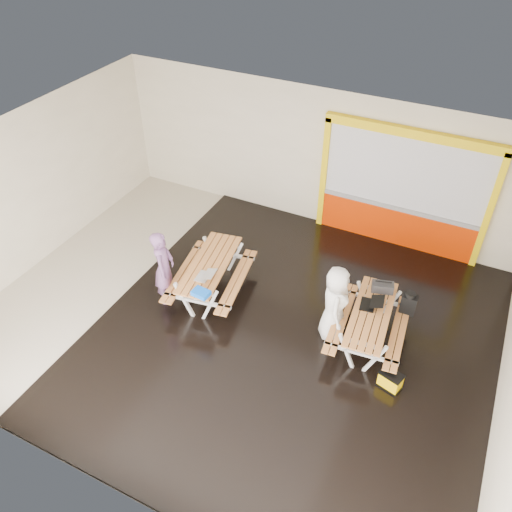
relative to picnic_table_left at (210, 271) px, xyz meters
The scene contains 14 objects.
room 1.46m from the picnic_table_left, 27.81° to the right, with size 10.02×8.02×3.52m.
deck 2.22m from the picnic_table_left, 11.96° to the right, with size 7.50×7.98×0.05m, color black.
kiosk 4.70m from the picnic_table_left, 48.96° to the left, with size 3.88×0.16×3.00m.
picnic_table_left is the anchor object (origin of this frame).
picnic_table_right 3.41m from the picnic_table_left, ahead, with size 1.52×2.10×0.80m.
person_left 0.97m from the picnic_table_left, 141.57° to the right, with size 0.63×0.41×1.72m, color #774E7E.
person_right 2.73m from the picnic_table_left, ahead, with size 0.81×0.53×1.65m, color white.
laptop_left 0.52m from the picnic_table_left, 71.35° to the right, with size 0.41×0.38×0.16m.
laptop_right 3.36m from the picnic_table_left, ahead, with size 0.48×0.44×0.18m.
blue_pouch 0.99m from the picnic_table_left, 69.91° to the right, with size 0.33×0.24×0.10m, color blue.
toolbox 3.52m from the picnic_table_left, 13.23° to the left, with size 0.46×0.31×0.24m.
backpack 4.04m from the picnic_table_left, 11.05° to the left, with size 0.31×0.20×0.50m.
dark_case 3.10m from the picnic_table_left, ahead, with size 0.37×0.28×0.14m, color black.
fluke_bag 4.19m from the picnic_table_left, 10.72° to the right, with size 0.46×0.37×0.35m.
Camera 1 is at (3.67, -6.55, 7.66)m, focal length 36.34 mm.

